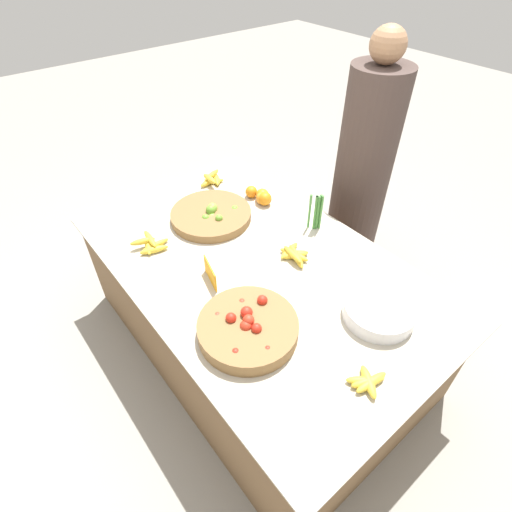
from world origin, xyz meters
TOP-DOWN VIEW (x-y plane):
  - ground_plane at (0.00, 0.00)m, footprint 12.00×12.00m
  - market_table at (0.00, 0.00)m, footprint 1.85×1.14m
  - lime_bowl at (-0.44, 0.04)m, footprint 0.44×0.44m
  - tomato_basket at (0.30, -0.29)m, footprint 0.41×0.41m
  - orange_pile at (-0.40, 0.36)m, footprint 0.19×0.10m
  - metal_bowl at (0.58, 0.19)m, footprint 0.30×0.30m
  - price_sign at (-0.04, -0.24)m, footprint 0.15×0.05m
  - veg_bundle at (-0.02, 0.42)m, footprint 0.06×0.05m
  - banana_bunch_front_right at (0.75, -0.09)m, footprint 0.14×0.15m
  - banana_bunch_back_center at (0.08, 0.17)m, footprint 0.18×0.15m
  - banana_bunch_front_left at (-0.42, -0.34)m, footprint 0.17×0.19m
  - banana_bunch_middle_left at (-0.74, 0.26)m, footprint 0.15×0.18m
  - vendor_person at (-0.16, 0.96)m, footprint 0.33×0.33m

SIDE VIEW (x-z plane):
  - ground_plane at x=0.00m, z-range 0.00..0.00m
  - market_table at x=0.00m, z-range 0.00..0.62m
  - banana_bunch_front_right at x=0.75m, z-range 0.62..0.66m
  - banana_bunch_back_center at x=0.08m, z-range 0.62..0.67m
  - banana_bunch_front_left at x=-0.42m, z-range 0.62..0.67m
  - lime_bowl at x=-0.44m, z-range 0.61..0.69m
  - banana_bunch_middle_left at x=-0.74m, z-range 0.62..0.68m
  - metal_bowl at x=0.58m, z-range 0.62..0.69m
  - tomato_basket at x=0.30m, z-range 0.60..0.71m
  - orange_pile at x=-0.40m, z-range 0.62..0.70m
  - price_sign at x=-0.04m, z-range 0.62..0.72m
  - vendor_person at x=-0.16m, z-range -0.06..1.44m
  - veg_bundle at x=-0.02m, z-range 0.62..0.83m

